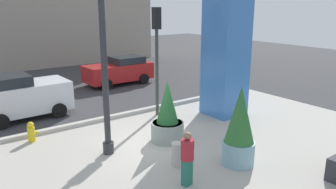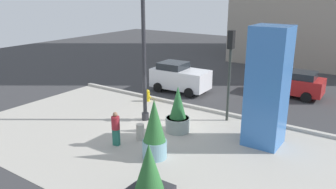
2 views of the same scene
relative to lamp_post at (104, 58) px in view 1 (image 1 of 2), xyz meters
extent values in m
plane|color=#38383A|center=(1.50, 3.95, -3.21)|extent=(60.00, 60.00, 0.00)
cube|color=#ADA89E|center=(1.50, -2.05, -3.21)|extent=(18.00, 10.00, 0.02)
cube|color=#B7B2A8|center=(1.50, 3.07, -3.13)|extent=(18.00, 0.24, 0.16)
cylinder|color=#2D2D33|center=(0.00, 0.00, -3.01)|extent=(0.36, 0.36, 0.40)
cylinder|color=#2D2D33|center=(0.00, 0.00, -0.08)|extent=(0.20, 0.20, 6.27)
cube|color=#3870BC|center=(6.07, 0.71, -0.62)|extent=(1.53, 1.53, 5.19)
cylinder|color=#7AA8B7|center=(2.88, -3.08, -2.83)|extent=(0.99, 0.99, 0.75)
cylinder|color=#382819|center=(2.88, -3.08, -2.48)|extent=(0.92, 0.92, 0.04)
cone|color=#2D6B33|center=(2.88, -3.08, -1.58)|extent=(0.91, 0.91, 1.75)
cylinder|color=gray|center=(2.21, -0.30, -2.86)|extent=(1.18, 1.18, 0.71)
cylinder|color=#382819|center=(2.21, -0.30, -2.52)|extent=(1.08, 1.08, 0.04)
cone|color=#235B2D|center=(2.21, -0.30, -1.73)|extent=(0.79, 0.79, 1.55)
cylinder|color=gold|center=(-1.79, 2.54, -2.94)|extent=(0.26, 0.26, 0.55)
sphere|color=gold|center=(-1.79, 2.54, -2.58)|extent=(0.24, 0.24, 0.24)
cylinder|color=gold|center=(-1.62, 2.54, -2.91)|extent=(0.12, 0.10, 0.10)
cylinder|color=#B2ADA3|center=(1.31, -2.05, -2.84)|extent=(0.36, 0.36, 0.75)
cylinder|color=#333833|center=(3.59, 2.35, -1.32)|extent=(0.14, 0.14, 3.78)
cube|color=black|center=(3.59, 2.35, 1.02)|extent=(0.28, 0.32, 0.90)
sphere|color=green|center=(3.59, 2.52, 0.75)|extent=(0.18, 0.18, 0.18)
cube|color=silver|center=(-1.28, 5.50, -2.32)|extent=(3.88, 2.01, 1.23)
cube|color=#1E2328|center=(-1.85, 5.48, -1.49)|extent=(1.77, 1.71, 0.43)
cylinder|color=black|center=(-0.13, 6.48, -2.89)|extent=(0.65, 0.24, 0.64)
cylinder|color=black|center=(-0.07, 4.60, -2.89)|extent=(0.65, 0.24, 0.64)
cylinder|color=black|center=(-2.43, 4.52, -2.89)|extent=(0.65, 0.24, 0.64)
cube|color=red|center=(5.03, 8.67, -2.45)|extent=(4.14, 1.87, 0.98)
cube|color=#1E2328|center=(5.64, 8.68, -1.75)|extent=(1.88, 1.61, 0.41)
cylinder|color=black|center=(3.77, 7.75, -2.89)|extent=(0.64, 0.23, 0.64)
cylinder|color=black|center=(3.74, 9.54, -2.89)|extent=(0.64, 0.23, 0.64)
cylinder|color=black|center=(6.31, 7.79, -2.89)|extent=(0.64, 0.23, 0.64)
cylinder|color=black|center=(6.28, 9.59, -2.89)|extent=(0.64, 0.23, 0.64)
cube|color=#236656|center=(0.82, -3.11, -2.83)|extent=(0.32, 0.26, 0.77)
cylinder|color=maroon|center=(0.82, -3.11, -2.15)|extent=(0.44, 0.44, 0.58)
sphere|color=#8C664C|center=(0.82, -3.11, -1.76)|extent=(0.21, 0.21, 0.21)
camera|label=1|loc=(-4.50, -9.48, 1.63)|focal=35.97mm
camera|label=2|loc=(10.26, -12.97, 3.31)|focal=35.86mm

